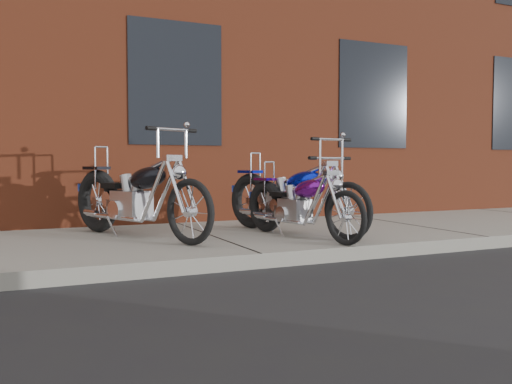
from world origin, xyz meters
name	(u,v)px	position (x,y,z in m)	size (l,w,h in m)	color
ground	(261,269)	(0.00, 0.00, 0.00)	(120.00, 120.00, 0.00)	black
sidewalk	(211,241)	(0.00, 1.50, 0.07)	(22.00, 3.00, 0.15)	gray
building_brick	(116,34)	(0.00, 8.00, 4.00)	(22.00, 10.00, 8.00)	brown
chopper_purple	(299,206)	(0.89, 0.87, 0.52)	(0.62, 2.05, 1.16)	black
chopper_blue	(292,200)	(0.98, 1.24, 0.57)	(0.91, 2.25, 1.02)	black
chopper_third	(136,200)	(-0.87, 1.64, 0.60)	(1.17, 2.32, 1.27)	black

